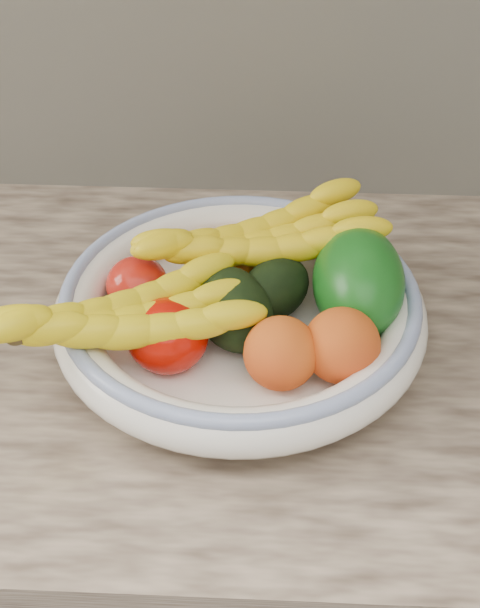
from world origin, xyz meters
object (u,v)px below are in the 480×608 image
object	(u,v)px
green_mango	(358,282)
banana_bunch_front	(123,324)
fruit_bowl	(240,312)
banana_bunch_back	(258,245)

from	to	relation	value
green_mango	banana_bunch_front	bearing A→B (deg)	-164.42
fruit_bowl	banana_bunch_back	bearing A→B (deg)	76.66
fruit_bowl	banana_bunch_back	size ratio (longest dim) A/B	1.35
fruit_bowl	banana_bunch_front	xyz separation A→B (m)	(-0.11, -0.06, 0.03)
fruit_bowl	green_mango	size ratio (longest dim) A/B	2.68
banana_bunch_back	green_mango	bearing A→B (deg)	-42.42
banana_bunch_back	banana_bunch_front	size ratio (longest dim) A/B	1.01
fruit_bowl	banana_bunch_back	xyz separation A→B (m)	(0.02, 0.07, 0.04)
fruit_bowl	green_mango	xyz separation A→B (m)	(0.12, 0.02, 0.03)
green_mango	banana_bunch_back	distance (m)	0.12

